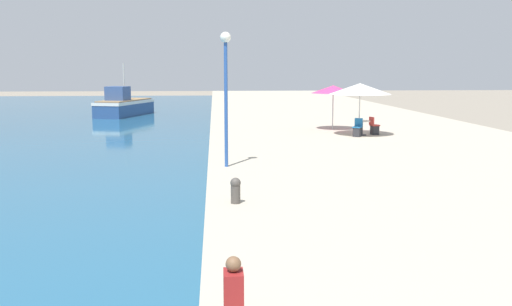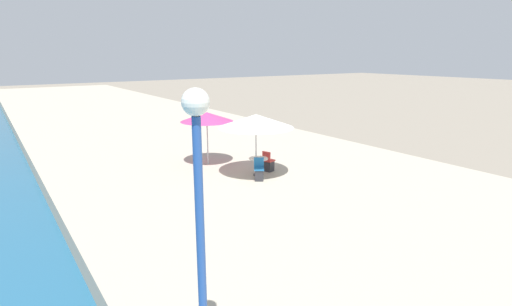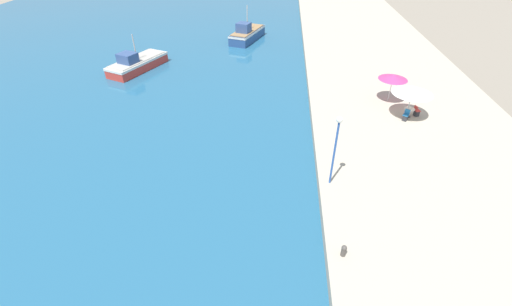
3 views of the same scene
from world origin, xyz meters
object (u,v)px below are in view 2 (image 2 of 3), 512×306
(cafe_chair_right, at_px, (259,173))
(lamppost, at_px, (199,200))
(cafe_table, at_px, (258,163))
(cafe_umbrella_white, at_px, (207,117))
(cafe_chair_left, at_px, (269,164))
(cafe_umbrella_pink, at_px, (256,121))

(cafe_chair_right, height_order, lamppost, lamppost)
(cafe_table, bearing_deg, cafe_umbrella_white, 108.58)
(cafe_table, xyz_separation_m, cafe_chair_left, (0.69, 0.21, -0.21))
(cafe_chair_left, bearing_deg, cafe_table, -90.00)
(cafe_chair_left, bearing_deg, cafe_umbrella_white, -164.86)
(cafe_umbrella_white, bearing_deg, lamppost, -117.86)
(cafe_umbrella_pink, height_order, lamppost, lamppost)
(cafe_table, xyz_separation_m, cafe_chair_right, (-0.39, -0.61, -0.21))
(cafe_table, relative_size, cafe_chair_left, 0.88)
(cafe_umbrella_white, bearing_deg, cafe_chair_right, -80.95)
(cafe_umbrella_pink, height_order, cafe_umbrella_white, cafe_umbrella_pink)
(cafe_chair_right, bearing_deg, cafe_umbrella_pink, -79.17)
(cafe_umbrella_white, relative_size, lamppost, 0.53)
(cafe_table, bearing_deg, lamppost, -128.72)
(cafe_umbrella_white, bearing_deg, cafe_table, -71.42)
(cafe_chair_left, xyz_separation_m, cafe_chair_right, (-1.08, -0.82, 0.00))
(cafe_chair_left, bearing_deg, cafe_chair_right, -70.13)
(cafe_umbrella_white, height_order, lamppost, lamppost)
(cafe_umbrella_white, height_order, cafe_chair_left, cafe_umbrella_white)
(cafe_umbrella_white, relative_size, cafe_table, 3.03)
(cafe_umbrella_pink, xyz_separation_m, cafe_chair_left, (0.87, 0.29, -2.02))
(cafe_table, relative_size, lamppost, 0.18)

